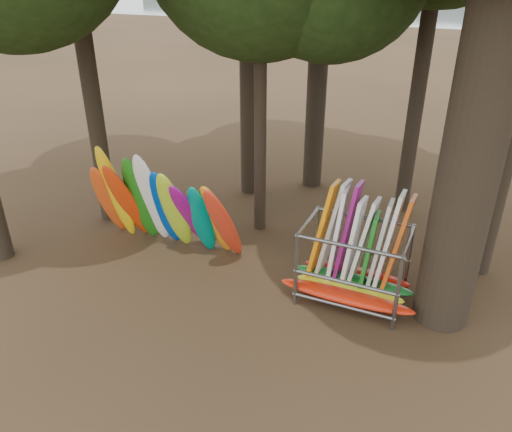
% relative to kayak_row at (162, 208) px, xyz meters
% --- Properties ---
extents(ground, '(120.00, 120.00, 0.00)m').
position_rel_kayak_row_xyz_m(ground, '(2.86, -1.06, -1.32)').
color(ground, '#47331E').
rests_on(ground, ground).
extents(lake, '(160.00, 160.00, 0.00)m').
position_rel_kayak_row_xyz_m(lake, '(2.86, 58.94, -1.32)').
color(lake, gray).
rests_on(lake, ground).
extents(kayak_row, '(4.53, 2.06, 3.17)m').
position_rel_kayak_row_xyz_m(kayak_row, '(0.00, 0.00, 0.00)').
color(kayak_row, '#DF4915').
rests_on(kayak_row, ground).
extents(storage_rack, '(3.18, 1.58, 2.91)m').
position_rel_kayak_row_xyz_m(storage_rack, '(5.39, -0.14, -0.38)').
color(storage_rack, slate).
rests_on(storage_rack, ground).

